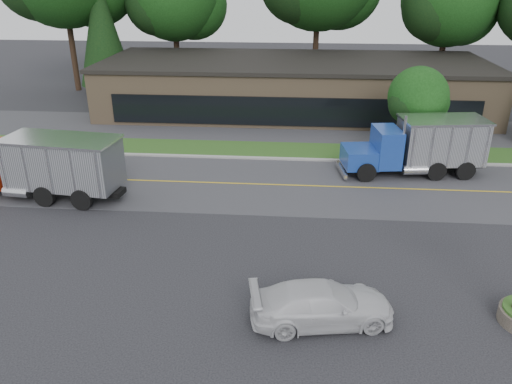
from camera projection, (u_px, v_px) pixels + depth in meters
The scene contains 13 objects.
ground at pixel (236, 270), 20.44m from camera, with size 140.00×140.00×0.00m, color #3A3A40.
road at pixel (254, 184), 28.63m from camera, with size 60.00×8.00×0.02m, color #4D4D51.
center_line at pixel (254, 184), 28.63m from camera, with size 60.00×0.12×0.01m, color gold.
curb at pixel (260, 159), 32.45m from camera, with size 60.00×0.30×0.12m, color #9E9E99.
grass_verge at pixel (262, 150), 34.09m from camera, with size 60.00×3.40×0.03m, color #355C1F.
far_parking at pixel (266, 129), 38.64m from camera, with size 60.00×7.00×0.02m, color #4D4D51.
strip_mall at pixel (294, 87), 43.14m from camera, with size 32.00×12.00×4.00m, color #8B7155.
tree_far_d at pixel (450, 2), 45.91m from camera, with size 9.34×8.79×13.33m.
evergreen_left at pixel (102, 29), 46.39m from camera, with size 4.99×4.99×11.34m.
tree_verge at pixel (418, 99), 31.89m from camera, with size 4.05×3.82×5.78m.
dump_truck_red at pixel (40, 165), 26.42m from camera, with size 10.30×3.66×3.36m.
dump_truck_blue at pixel (422, 145), 29.48m from camera, with size 8.47×3.63×3.36m.
rally_car at pixel (322, 304), 17.20m from camera, with size 2.03×4.99×1.45m, color silver.
Camera 1 is at (2.25, -17.23, 11.27)m, focal length 35.00 mm.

